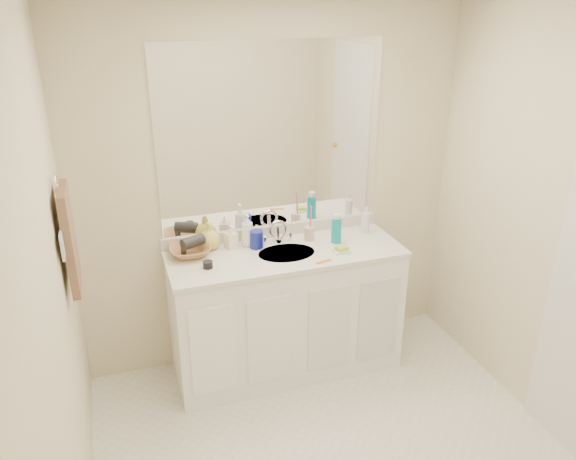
% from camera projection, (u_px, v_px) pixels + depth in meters
% --- Properties ---
extents(wall_back, '(2.60, 0.02, 2.40)m').
position_uv_depth(wall_back, '(272.00, 191.00, 3.72)').
color(wall_back, beige).
rests_on(wall_back, floor).
extents(wall_left, '(0.02, 2.60, 2.40)m').
position_uv_depth(wall_left, '(54.00, 328.00, 2.20)').
color(wall_left, beige).
rests_on(wall_left, floor).
extents(vanity_cabinet, '(1.50, 0.55, 0.85)m').
position_uv_depth(vanity_cabinet, '(286.00, 312.00, 3.78)').
color(vanity_cabinet, white).
rests_on(vanity_cabinet, floor).
extents(countertop, '(1.52, 0.57, 0.03)m').
position_uv_depth(countertop, '(286.00, 254.00, 3.61)').
color(countertop, white).
rests_on(countertop, vanity_cabinet).
extents(backsplash, '(1.52, 0.03, 0.08)m').
position_uv_depth(backsplash, '(273.00, 231.00, 3.82)').
color(backsplash, silver).
rests_on(backsplash, countertop).
extents(sink_basin, '(0.37, 0.37, 0.02)m').
position_uv_depth(sink_basin, '(287.00, 254.00, 3.59)').
color(sink_basin, silver).
rests_on(sink_basin, countertop).
extents(faucet, '(0.02, 0.02, 0.11)m').
position_uv_depth(faucet, '(278.00, 234.00, 3.72)').
color(faucet, silver).
rests_on(faucet, countertop).
extents(mirror, '(1.48, 0.01, 1.20)m').
position_uv_depth(mirror, '(272.00, 138.00, 3.57)').
color(mirror, white).
rests_on(mirror, wall_back).
extents(blue_mug, '(0.10, 0.10, 0.12)m').
position_uv_depth(blue_mug, '(257.00, 239.00, 3.64)').
color(blue_mug, navy).
rests_on(blue_mug, countertop).
extents(tan_cup, '(0.08, 0.08, 0.09)m').
position_uv_depth(tan_cup, '(309.00, 234.00, 3.76)').
color(tan_cup, '#D1B293').
rests_on(tan_cup, countertop).
extents(toothbrush, '(0.01, 0.04, 0.18)m').
position_uv_depth(toothbrush, '(311.00, 219.00, 3.72)').
color(toothbrush, '#F4408F').
rests_on(toothbrush, tan_cup).
extents(mouthwash_bottle, '(0.07, 0.07, 0.16)m').
position_uv_depth(mouthwash_bottle, '(336.00, 231.00, 3.71)').
color(mouthwash_bottle, '#0D919C').
rests_on(mouthwash_bottle, countertop).
extents(clear_pump_bottle, '(0.06, 0.06, 0.14)m').
position_uv_depth(clear_pump_bottle, '(365.00, 223.00, 3.87)').
color(clear_pump_bottle, silver).
rests_on(clear_pump_bottle, countertop).
extents(soap_dish, '(0.11, 0.08, 0.01)m').
position_uv_depth(soap_dish, '(341.00, 251.00, 3.60)').
color(soap_dish, silver).
rests_on(soap_dish, countertop).
extents(green_soap, '(0.09, 0.07, 0.03)m').
position_uv_depth(green_soap, '(341.00, 248.00, 3.59)').
color(green_soap, '#ABD634').
rests_on(green_soap, soap_dish).
extents(orange_comb, '(0.11, 0.05, 0.00)m').
position_uv_depth(orange_comb, '(324.00, 262.00, 3.46)').
color(orange_comb, orange).
rests_on(orange_comb, countertop).
extents(dark_jar, '(0.06, 0.06, 0.04)m').
position_uv_depth(dark_jar, '(208.00, 265.00, 3.38)').
color(dark_jar, black).
rests_on(dark_jar, countertop).
extents(soap_bottle_white, '(0.09, 0.09, 0.22)m').
position_uv_depth(soap_bottle_white, '(247.00, 230.00, 3.65)').
color(soap_bottle_white, white).
rests_on(soap_bottle_white, countertop).
extents(soap_bottle_cream, '(0.09, 0.09, 0.15)m').
position_uv_depth(soap_bottle_cream, '(231.00, 237.00, 3.63)').
color(soap_bottle_cream, '#FCF1CE').
rests_on(soap_bottle_cream, countertop).
extents(soap_bottle_yellow, '(0.15, 0.15, 0.18)m').
position_uv_depth(soap_bottle_yellow, '(209.00, 236.00, 3.61)').
color(soap_bottle_yellow, '#D8C854').
rests_on(soap_bottle_yellow, countertop).
extents(wicker_basket, '(0.27, 0.27, 0.06)m').
position_uv_depth(wicker_basket, '(190.00, 251.00, 3.54)').
color(wicker_basket, '#9E6C40').
rests_on(wicker_basket, countertop).
extents(hair_dryer, '(0.17, 0.13, 0.07)m').
position_uv_depth(hair_dryer, '(193.00, 242.00, 3.52)').
color(hair_dryer, black).
rests_on(hair_dryer, wicker_basket).
extents(towel_ring, '(0.01, 0.11, 0.11)m').
position_uv_depth(towel_ring, '(56.00, 184.00, 2.75)').
color(towel_ring, silver).
rests_on(towel_ring, wall_left).
extents(hand_towel, '(0.04, 0.32, 0.55)m').
position_uv_depth(hand_towel, '(70.00, 239.00, 2.87)').
color(hand_towel, brown).
rests_on(hand_towel, towel_ring).
extents(switch_plate, '(0.01, 0.08, 0.13)m').
position_uv_depth(switch_plate, '(62.00, 246.00, 2.67)').
color(switch_plate, silver).
rests_on(switch_plate, wall_left).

